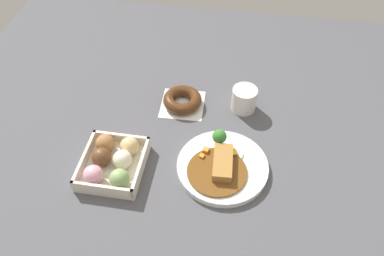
{
  "coord_description": "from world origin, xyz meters",
  "views": [
    {
      "loc": [
        0.64,
        0.12,
        0.85
      ],
      "look_at": [
        -0.11,
        0.0,
        0.03
      ],
      "focal_mm": 36.69,
      "sensor_mm": 36.0,
      "label": 1
    }
  ],
  "objects": [
    {
      "name": "ground_plane",
      "position": [
        0.0,
        0.0,
        0.0
      ],
      "size": [
        1.6,
        1.6,
        0.0
      ],
      "primitive_type": "plane",
      "color": "#4C4C51"
    },
    {
      "name": "curry_plate",
      "position": [
        -0.0,
        0.1,
        0.01
      ],
      "size": [
        0.24,
        0.24,
        0.07
      ],
      "color": "white",
      "rests_on": "ground_plane"
    },
    {
      "name": "donut_box",
      "position": [
        0.05,
        -0.19,
        0.03
      ],
      "size": [
        0.18,
        0.16,
        0.06
      ],
      "color": "beige",
      "rests_on": "ground_plane"
    },
    {
      "name": "chocolate_ring_donut",
      "position": [
        -0.23,
        -0.05,
        0.02
      ],
      "size": [
        0.14,
        0.14,
        0.04
      ],
      "color": "white",
      "rests_on": "ground_plane"
    },
    {
      "name": "coffee_mug",
      "position": [
        -0.24,
        0.14,
        0.04
      ],
      "size": [
        0.08,
        0.08,
        0.07
      ],
      "primitive_type": "cylinder",
      "color": "silver",
      "rests_on": "ground_plane"
    }
  ]
}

